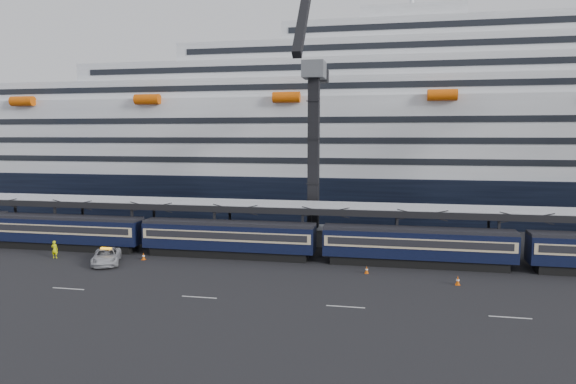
{
  "coord_description": "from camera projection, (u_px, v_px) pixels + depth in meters",
  "views": [
    {
      "loc": [
        -10.82,
        -42.66,
        13.21
      ],
      "look_at": [
        -21.36,
        10.0,
        7.29
      ],
      "focal_mm": 32.0,
      "sensor_mm": 36.0,
      "label": 1
    }
  ],
  "objects": [
    {
      "name": "traffic_cone_d",
      "position": [
        458.0,
        280.0,
        45.52
      ],
      "size": [
        0.42,
        0.42,
        0.84
      ],
      "color": "#D95206",
      "rests_on": "ground"
    },
    {
      "name": "canopy",
      "position": [
        494.0,
        212.0,
        53.98
      ],
      "size": [
        130.0,
        6.25,
        5.53
      ],
      "color": "#9B9DA3",
      "rests_on": "ground"
    },
    {
      "name": "pickup_truck",
      "position": [
        106.0,
        256.0,
        53.01
      ],
      "size": [
        4.68,
        6.16,
        1.55
      ],
      "primitive_type": "imported",
      "rotation": [
        0.0,
        0.0,
        0.43
      ],
      "color": "#A4A5AB",
      "rests_on": "ground"
    },
    {
      "name": "cruise_ship",
      "position": [
        451.0,
        141.0,
        84.6
      ],
      "size": [
        214.09,
        28.84,
        34.0
      ],
      "color": "black",
      "rests_on": "ground"
    },
    {
      "name": "worker",
      "position": [
        55.0,
        249.0,
        55.41
      ],
      "size": [
        0.74,
        0.51,
        1.93
      ],
      "primitive_type": "imported",
      "rotation": [
        0.0,
        0.0,
        3.22
      ],
      "color": "#DEE70C",
      "rests_on": "ground"
    },
    {
      "name": "traffic_cone_b",
      "position": [
        144.0,
        256.0,
        54.74
      ],
      "size": [
        0.41,
        0.41,
        0.81
      ],
      "color": "#D95206",
      "rests_on": "ground"
    },
    {
      "name": "train",
      "position": [
        451.0,
        246.0,
        51.33
      ],
      "size": [
        133.05,
        3.0,
        4.05
      ],
      "color": "black",
      "rests_on": "ground"
    },
    {
      "name": "traffic_cone_c",
      "position": [
        367.0,
        270.0,
        49.35
      ],
      "size": [
        0.37,
        0.37,
        0.74
      ],
      "color": "#D95206",
      "rests_on": "ground"
    },
    {
      "name": "crane_dark_near",
      "position": [
        313.0,
        146.0,
        61.63
      ],
      "size": [
        4.5,
        17.75,
        35.08
      ],
      "color": "#4E5156",
      "rests_on": "ground"
    },
    {
      "name": "ground",
      "position": [
        526.0,
        302.0,
        40.91
      ],
      "size": [
        260.0,
        260.0,
        0.0
      ],
      "primitive_type": "plane",
      "color": "black",
      "rests_on": "ground"
    }
  ]
}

